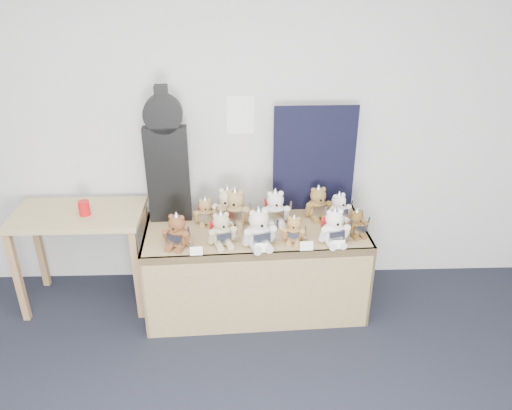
{
  "coord_description": "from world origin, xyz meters",
  "views": [
    {
      "loc": [
        0.26,
        -1.23,
        2.52
      ],
      "look_at": [
        0.37,
        1.95,
        0.95
      ],
      "focal_mm": 35.0,
      "sensor_mm": 36.0,
      "label": 1
    }
  ],
  "objects_px": {
    "teddy_front_left": "(222,230)",
    "teddy_front_far_right": "(334,228)",
    "side_table": "(80,227)",
    "teddy_back_left": "(228,207)",
    "guitar_case": "(167,158)",
    "red_cup": "(84,208)",
    "teddy_front_right": "(294,230)",
    "teddy_front_end": "(356,224)",
    "teddy_front_centre": "(259,230)",
    "teddy_back_centre_left": "(235,209)",
    "teddy_back_right": "(318,204)",
    "teddy_back_far_left": "(206,212)",
    "teddy_front_far_left": "(177,232)",
    "display_table": "(256,251)",
    "teddy_back_centre_right": "(275,209)",
    "teddy_back_end": "(339,208)"
  },
  "relations": [
    {
      "from": "teddy_back_left",
      "to": "teddy_back_far_left",
      "type": "relative_size",
      "value": 1.32
    },
    {
      "from": "display_table",
      "to": "red_cup",
      "type": "xyz_separation_m",
      "value": [
        -1.27,
        0.13,
        0.32
      ]
    },
    {
      "from": "guitar_case",
      "to": "teddy_front_left",
      "type": "height_order",
      "value": "guitar_case"
    },
    {
      "from": "teddy_front_far_right",
      "to": "teddy_back_left",
      "type": "bearing_deg",
      "value": 146.02
    },
    {
      "from": "side_table",
      "to": "teddy_front_left",
      "type": "xyz_separation_m",
      "value": [
        1.09,
        -0.31,
        0.13
      ]
    },
    {
      "from": "guitar_case",
      "to": "teddy_front_end",
      "type": "xyz_separation_m",
      "value": [
        1.38,
        -0.3,
        -0.42
      ]
    },
    {
      "from": "teddy_front_left",
      "to": "teddy_front_far_right",
      "type": "relative_size",
      "value": 0.94
    },
    {
      "from": "display_table",
      "to": "teddy_front_right",
      "type": "distance_m",
      "value": 0.38
    },
    {
      "from": "display_table",
      "to": "teddy_front_centre",
      "type": "relative_size",
      "value": 5.17
    },
    {
      "from": "teddy_front_right",
      "to": "teddy_back_centre_right",
      "type": "bearing_deg",
      "value": 120.92
    },
    {
      "from": "teddy_front_centre",
      "to": "teddy_back_centre_left",
      "type": "distance_m",
      "value": 0.37
    },
    {
      "from": "teddy_back_end",
      "to": "teddy_back_far_left",
      "type": "relative_size",
      "value": 1.07
    },
    {
      "from": "teddy_front_right",
      "to": "teddy_front_end",
      "type": "xyz_separation_m",
      "value": [
        0.47,
        0.07,
        0.0
      ]
    },
    {
      "from": "red_cup",
      "to": "teddy_back_end",
      "type": "xyz_separation_m",
      "value": [
        1.91,
        0.06,
        -0.06
      ]
    },
    {
      "from": "teddy_back_right",
      "to": "teddy_back_end",
      "type": "distance_m",
      "value": 0.16
    },
    {
      "from": "side_table",
      "to": "teddy_front_far_right",
      "type": "height_order",
      "value": "teddy_front_far_right"
    },
    {
      "from": "guitar_case",
      "to": "teddy_back_left",
      "type": "distance_m",
      "value": 0.59
    },
    {
      "from": "teddy_back_centre_left",
      "to": "side_table",
      "type": "bearing_deg",
      "value": -173.53
    },
    {
      "from": "teddy_back_left",
      "to": "teddy_back_right",
      "type": "distance_m",
      "value": 0.7
    },
    {
      "from": "teddy_back_left",
      "to": "teddy_back_right",
      "type": "xyz_separation_m",
      "value": [
        0.7,
        0.05,
        -0.01
      ]
    },
    {
      "from": "teddy_back_right",
      "to": "red_cup",
      "type": "bearing_deg",
      "value": 175.39
    },
    {
      "from": "display_table",
      "to": "side_table",
      "type": "bearing_deg",
      "value": 169.85
    },
    {
      "from": "teddy_front_right",
      "to": "teddy_front_end",
      "type": "height_order",
      "value": "teddy_front_end"
    },
    {
      "from": "teddy_front_right",
      "to": "teddy_front_left",
      "type": "bearing_deg",
      "value": -168.94
    },
    {
      "from": "guitar_case",
      "to": "red_cup",
      "type": "relative_size",
      "value": 9.44
    },
    {
      "from": "display_table",
      "to": "guitar_case",
      "type": "bearing_deg",
      "value": 155.66
    },
    {
      "from": "teddy_back_centre_right",
      "to": "teddy_back_right",
      "type": "bearing_deg",
      "value": 8.97
    },
    {
      "from": "teddy_front_far_left",
      "to": "teddy_front_left",
      "type": "height_order",
      "value": "teddy_front_left"
    },
    {
      "from": "teddy_front_right",
      "to": "teddy_front_far_right",
      "type": "xyz_separation_m",
      "value": [
        0.28,
        -0.03,
        0.03
      ]
    },
    {
      "from": "display_table",
      "to": "teddy_front_centre",
      "type": "bearing_deg",
      "value": -88.63
    },
    {
      "from": "teddy_front_far_left",
      "to": "teddy_back_end",
      "type": "xyz_separation_m",
      "value": [
        1.2,
        0.35,
        -0.01
      ]
    },
    {
      "from": "teddy_front_end",
      "to": "display_table",
      "type": "bearing_deg",
      "value": 158.88
    },
    {
      "from": "guitar_case",
      "to": "teddy_front_end",
      "type": "bearing_deg",
      "value": -15.58
    },
    {
      "from": "teddy_back_far_left",
      "to": "teddy_front_far_left",
      "type": "bearing_deg",
      "value": -122.5
    },
    {
      "from": "side_table",
      "to": "teddy_back_centre_right",
      "type": "relative_size",
      "value": 3.18
    },
    {
      "from": "teddy_front_far_left",
      "to": "teddy_back_far_left",
      "type": "bearing_deg",
      "value": 77.15
    },
    {
      "from": "teddy_front_right",
      "to": "teddy_back_end",
      "type": "distance_m",
      "value": 0.49
    },
    {
      "from": "teddy_front_right",
      "to": "teddy_back_right",
      "type": "bearing_deg",
      "value": 67.31
    },
    {
      "from": "guitar_case",
      "to": "teddy_back_centre_left",
      "type": "xyz_separation_m",
      "value": [
        0.5,
        -0.1,
        -0.38
      ]
    },
    {
      "from": "guitar_case",
      "to": "red_cup",
      "type": "bearing_deg",
      "value": -171.83
    },
    {
      "from": "teddy_front_left",
      "to": "teddy_back_centre_left",
      "type": "bearing_deg",
      "value": 55.15
    },
    {
      "from": "guitar_case",
      "to": "teddy_back_right",
      "type": "bearing_deg",
      "value": -3.7
    },
    {
      "from": "side_table",
      "to": "teddy_back_centre_right",
      "type": "distance_m",
      "value": 1.5
    },
    {
      "from": "red_cup",
      "to": "teddy_back_centre_right",
      "type": "relative_size",
      "value": 0.36
    },
    {
      "from": "red_cup",
      "to": "teddy_back_centre_left",
      "type": "xyz_separation_m",
      "value": [
        1.12,
        0.03,
        -0.04
      ]
    },
    {
      "from": "side_table",
      "to": "teddy_back_left",
      "type": "bearing_deg",
      "value": 1.11
    },
    {
      "from": "side_table",
      "to": "display_table",
      "type": "bearing_deg",
      "value": -7.59
    },
    {
      "from": "teddy_front_end",
      "to": "teddy_back_centre_right",
      "type": "distance_m",
      "value": 0.62
    },
    {
      "from": "side_table",
      "to": "teddy_back_centre_right",
      "type": "height_order",
      "value": "teddy_back_centre_right"
    },
    {
      "from": "teddy_back_far_left",
      "to": "teddy_front_centre",
      "type": "bearing_deg",
      "value": -46.01
    }
  ]
}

